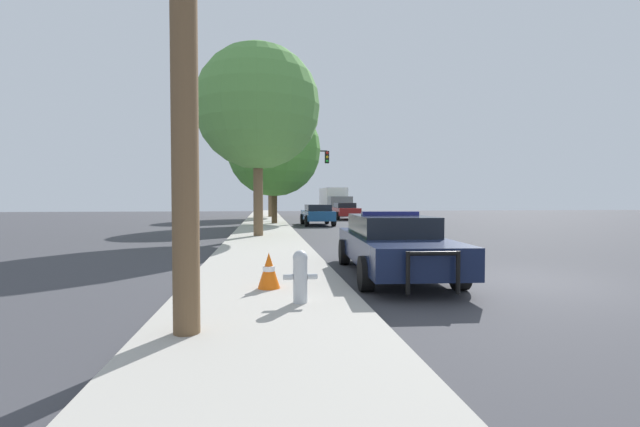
{
  "coord_description": "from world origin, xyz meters",
  "views": [
    {
      "loc": [
        -5.11,
        -8.3,
        1.68
      ],
      "look_at": [
        -1.93,
        16.21,
        0.88
      ],
      "focal_mm": 24.0,
      "sensor_mm": 36.0,
      "label": 1
    }
  ],
  "objects_px": {
    "fire_hydrant": "(300,275)",
    "traffic_light": "(296,170)",
    "tree_sidewalk_far": "(270,156)",
    "traffic_cone": "(269,270)",
    "tree_sidewalk_mid": "(274,150)",
    "box_truck": "(334,200)",
    "tree_sidewalk_near": "(258,107)",
    "car_background_oncoming": "(345,210)",
    "car_background_midblock": "(317,214)",
    "police_car": "(392,243)"
  },
  "relations": [
    {
      "from": "box_truck",
      "to": "tree_sidewalk_near",
      "type": "relative_size",
      "value": 0.98
    },
    {
      "from": "traffic_light",
      "to": "traffic_cone",
      "type": "bearing_deg",
      "value": -95.29
    },
    {
      "from": "fire_hydrant",
      "to": "tree_sidewalk_mid",
      "type": "height_order",
      "value": "tree_sidewalk_mid"
    },
    {
      "from": "traffic_light",
      "to": "tree_sidewalk_far",
      "type": "relative_size",
      "value": 0.6
    },
    {
      "from": "police_car",
      "to": "box_truck",
      "type": "relative_size",
      "value": 0.68
    },
    {
      "from": "traffic_light",
      "to": "tree_sidewalk_near",
      "type": "distance_m",
      "value": 13.04
    },
    {
      "from": "police_car",
      "to": "traffic_cone",
      "type": "relative_size",
      "value": 8.74
    },
    {
      "from": "traffic_light",
      "to": "tree_sidewalk_far",
      "type": "bearing_deg",
      "value": 102.02
    },
    {
      "from": "car_background_oncoming",
      "to": "traffic_cone",
      "type": "xyz_separation_m",
      "value": [
        -6.76,
        -28.43,
        -0.32
      ]
    },
    {
      "from": "police_car",
      "to": "traffic_cone",
      "type": "height_order",
      "value": "police_car"
    },
    {
      "from": "car_background_oncoming",
      "to": "box_truck",
      "type": "relative_size",
      "value": 0.58
    },
    {
      "from": "car_background_midblock",
      "to": "tree_sidewalk_mid",
      "type": "height_order",
      "value": "tree_sidewalk_mid"
    },
    {
      "from": "traffic_cone",
      "to": "box_truck",
      "type": "bearing_deg",
      "value": 79.06
    },
    {
      "from": "police_car",
      "to": "traffic_light",
      "type": "distance_m",
      "value": 22.26
    },
    {
      "from": "tree_sidewalk_near",
      "to": "tree_sidewalk_mid",
      "type": "distance_m",
      "value": 9.75
    },
    {
      "from": "tree_sidewalk_mid",
      "to": "traffic_cone",
      "type": "relative_size",
      "value": 12.58
    },
    {
      "from": "police_car",
      "to": "traffic_light",
      "type": "height_order",
      "value": "traffic_light"
    },
    {
      "from": "car_background_oncoming",
      "to": "car_background_midblock",
      "type": "distance_m",
      "value": 8.73
    },
    {
      "from": "tree_sidewalk_far",
      "to": "fire_hydrant",
      "type": "bearing_deg",
      "value": -89.99
    },
    {
      "from": "car_background_oncoming",
      "to": "tree_sidewalk_near",
      "type": "height_order",
      "value": "tree_sidewalk_near"
    },
    {
      "from": "fire_hydrant",
      "to": "traffic_light",
      "type": "xyz_separation_m",
      "value": [
        1.74,
        24.91,
        3.34
      ]
    },
    {
      "from": "box_truck",
      "to": "car_background_midblock",
      "type": "bearing_deg",
      "value": 76.21
    },
    {
      "from": "traffic_light",
      "to": "traffic_cone",
      "type": "relative_size",
      "value": 8.44
    },
    {
      "from": "traffic_cone",
      "to": "car_background_oncoming",
      "type": "bearing_deg",
      "value": 76.63
    },
    {
      "from": "tree_sidewalk_near",
      "to": "box_truck",
      "type": "bearing_deg",
      "value": 74.28
    },
    {
      "from": "fire_hydrant",
      "to": "traffic_cone",
      "type": "relative_size",
      "value": 1.26
    },
    {
      "from": "car_background_oncoming",
      "to": "tree_sidewalk_mid",
      "type": "xyz_separation_m",
      "value": [
        -6.19,
        -7.64,
        4.19
      ]
    },
    {
      "from": "car_background_oncoming",
      "to": "tree_sidewalk_far",
      "type": "xyz_separation_m",
      "value": [
        -6.3,
        3.56,
        4.96
      ]
    },
    {
      "from": "fire_hydrant",
      "to": "box_truck",
      "type": "distance_m",
      "value": 41.16
    },
    {
      "from": "car_background_midblock",
      "to": "box_truck",
      "type": "xyz_separation_m",
      "value": [
        4.24,
        19.01,
        0.87
      ]
    },
    {
      "from": "tree_sidewalk_near",
      "to": "traffic_cone",
      "type": "relative_size",
      "value": 13.08
    },
    {
      "from": "fire_hydrant",
      "to": "police_car",
      "type": "bearing_deg",
      "value": 51.34
    },
    {
      "from": "box_truck",
      "to": "tree_sidewalk_far",
      "type": "distance_m",
      "value": 11.09
    },
    {
      "from": "traffic_light",
      "to": "box_truck",
      "type": "relative_size",
      "value": 0.66
    },
    {
      "from": "tree_sidewalk_mid",
      "to": "traffic_cone",
      "type": "xyz_separation_m",
      "value": [
        -0.57,
        -20.8,
        -4.51
      ]
    },
    {
      "from": "car_background_midblock",
      "to": "tree_sidewalk_near",
      "type": "height_order",
      "value": "tree_sidewalk_near"
    },
    {
      "from": "police_car",
      "to": "car_background_oncoming",
      "type": "bearing_deg",
      "value": -94.83
    },
    {
      "from": "fire_hydrant",
      "to": "car_background_midblock",
      "type": "height_order",
      "value": "car_background_midblock"
    },
    {
      "from": "car_background_midblock",
      "to": "tree_sidewalk_near",
      "type": "distance_m",
      "value": 11.13
    },
    {
      "from": "traffic_light",
      "to": "box_truck",
      "type": "xyz_separation_m",
      "value": [
        5.41,
        15.61,
        -2.28
      ]
    },
    {
      "from": "traffic_light",
      "to": "tree_sidewalk_near",
      "type": "relative_size",
      "value": 0.65
    },
    {
      "from": "police_car",
      "to": "tree_sidewalk_mid",
      "type": "relative_size",
      "value": 0.7
    },
    {
      "from": "box_truck",
      "to": "traffic_light",
      "type": "bearing_deg",
      "value": 69.65
    },
    {
      "from": "car_background_oncoming",
      "to": "traffic_cone",
      "type": "relative_size",
      "value": 7.43
    },
    {
      "from": "tree_sidewalk_far",
      "to": "traffic_cone",
      "type": "relative_size",
      "value": 13.95
    },
    {
      "from": "fire_hydrant",
      "to": "tree_sidewalk_mid",
      "type": "bearing_deg",
      "value": 89.71
    },
    {
      "from": "box_truck",
      "to": "traffic_cone",
      "type": "xyz_separation_m",
      "value": [
        -7.62,
        -39.4,
        -1.17
      ]
    },
    {
      "from": "police_car",
      "to": "fire_hydrant",
      "type": "xyz_separation_m",
      "value": [
        -2.3,
        -2.88,
        -0.16
      ]
    },
    {
      "from": "car_background_midblock",
      "to": "tree_sidewalk_far",
      "type": "height_order",
      "value": "tree_sidewalk_far"
    },
    {
      "from": "traffic_light",
      "to": "tree_sidewalk_mid",
      "type": "distance_m",
      "value": 3.57
    }
  ]
}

